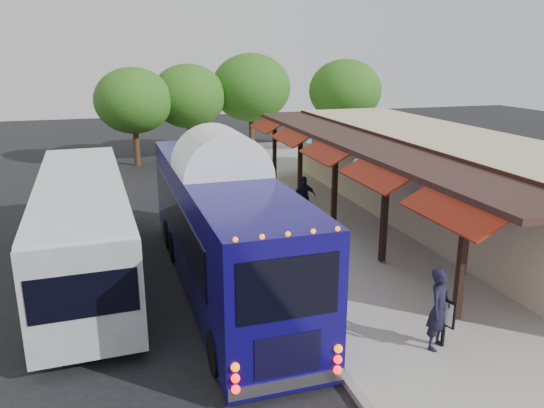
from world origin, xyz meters
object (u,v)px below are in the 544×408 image
object	(u,v)px
ped_d	(222,161)
coach_bus	(222,221)
ped_b	(242,199)
ped_c	(304,197)
city_bus	(83,223)
sign_board	(445,315)
ped_a	(439,309)

from	to	relation	value
ped_d	coach_bus	bearing A→B (deg)	99.02
ped_b	ped_c	distance (m)	2.58
coach_bus	ped_d	size ratio (longest dim) A/B	7.22
city_bus	ped_d	size ratio (longest dim) A/B	7.05
ped_b	sign_board	size ratio (longest dim) A/B	1.28
ped_a	ped_c	bearing A→B (deg)	53.94
ped_b	coach_bus	bearing A→B (deg)	53.49
ped_a	ped_c	xyz separation A→B (m)	(0.49, 10.35, -0.11)
coach_bus	city_bus	xyz separation A→B (m)	(-3.93, 1.97, -0.32)
city_bus	ped_b	bearing A→B (deg)	32.23
coach_bus	ped_c	world-z (taller)	coach_bus
ped_a	sign_board	xyz separation A→B (m)	(0.16, 0.00, -0.17)
city_bus	ped_c	size ratio (longest dim) A/B	6.61
ped_d	sign_board	world-z (taller)	ped_d
coach_bus	ped_b	xyz separation A→B (m)	(2.05, 6.10, -1.10)
city_bus	ped_b	xyz separation A→B (m)	(5.98, 4.13, -0.78)
city_bus	ped_b	size ratio (longest dim) A/B	7.51
ped_c	ped_d	xyz separation A→B (m)	(-1.68, 8.65, -0.05)
city_bus	ped_c	bearing A→B (deg)	18.88
ped_b	ped_d	world-z (taller)	ped_d
coach_bus	city_bus	bearing A→B (deg)	152.33
ped_a	city_bus	bearing A→B (deg)	104.85
coach_bus	ped_a	world-z (taller)	coach_bus
coach_bus	ped_c	xyz separation A→B (m)	(4.48, 5.24, -1.00)
ped_c	coach_bus	bearing A→B (deg)	44.35
ped_c	sign_board	size ratio (longest dim) A/B	1.46
coach_bus	ped_a	xyz separation A→B (m)	(3.99, -5.11, -0.89)
ped_c	ped_d	bearing A→B (deg)	-84.17
ped_a	ped_c	size ratio (longest dim) A/B	1.12
ped_b	ped_c	bearing A→B (deg)	142.67
city_bus	ped_a	xyz separation A→B (m)	(7.91, -7.08, -0.57)
ped_c	sign_board	bearing A→B (deg)	83.04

